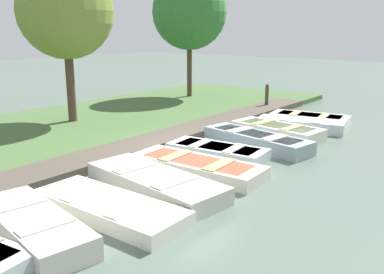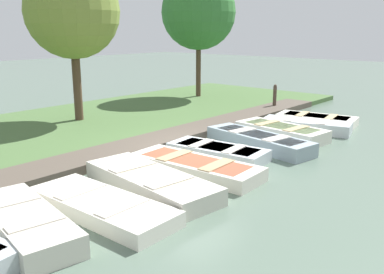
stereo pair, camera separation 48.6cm
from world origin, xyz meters
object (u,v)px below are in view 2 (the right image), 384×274
at_px(rowboat_6, 259,141).
at_px(rowboat_3, 151,182).
at_px(rowboat_4, 195,166).
at_px(rowboat_5, 217,152).
at_px(rowboat_7, 281,131).
at_px(rowboat_9, 316,119).
at_px(rowboat_2, 101,206).
at_px(park_tree_center, 199,13).
at_px(mooring_post_far, 275,98).
at_px(rowboat_1, 25,223).
at_px(rowboat_8, 306,125).
at_px(park_tree_left, 72,12).

bearing_deg(rowboat_6, rowboat_3, -79.48).
distance_m(rowboat_4, rowboat_5, 1.45).
xyz_separation_m(rowboat_7, rowboat_9, (-0.06, 2.79, -0.05)).
height_order(rowboat_2, rowboat_5, rowboat_5).
height_order(rowboat_3, park_tree_center, park_tree_center).
bearing_deg(mooring_post_far, rowboat_7, -57.26).
bearing_deg(rowboat_1, rowboat_3, 97.14).
bearing_deg(rowboat_3, mooring_post_far, 112.15).
relative_size(rowboat_2, rowboat_5, 1.15).
height_order(rowboat_4, park_tree_center, park_tree_center).
xyz_separation_m(rowboat_5, rowboat_6, (0.31, 1.63, 0.05)).
xyz_separation_m(rowboat_1, rowboat_4, (0.13, 4.41, -0.04)).
distance_m(rowboat_8, mooring_post_far, 3.84).
xyz_separation_m(rowboat_4, park_tree_center, (-7.11, 8.65, 4.06)).
relative_size(rowboat_7, park_tree_center, 0.52).
distance_m(rowboat_5, rowboat_6, 1.66).
xyz_separation_m(rowboat_2, rowboat_8, (-0.14, 8.98, 0.04)).
height_order(rowboat_1, park_tree_left, park_tree_left).
distance_m(rowboat_3, park_tree_left, 8.33).
distance_m(rowboat_1, rowboat_8, 10.39).
bearing_deg(rowboat_3, park_tree_left, 163.85).
bearing_deg(park_tree_center, rowboat_6, -38.52).
xyz_separation_m(rowboat_1, mooring_post_far, (-2.62, 13.00, 0.37)).
relative_size(rowboat_6, rowboat_9, 1.21).
xyz_separation_m(rowboat_5, rowboat_9, (0.15, 5.93, -0.01)).
relative_size(rowboat_2, park_tree_left, 0.58).
bearing_deg(rowboat_7, rowboat_6, -80.03).
relative_size(rowboat_2, rowboat_6, 0.91).
xyz_separation_m(rowboat_4, rowboat_9, (-0.21, 7.34, -0.01)).
height_order(rowboat_6, park_tree_center, park_tree_center).
height_order(rowboat_4, rowboat_8, rowboat_8).
xyz_separation_m(rowboat_7, park_tree_center, (-6.96, 4.10, 4.02)).
bearing_deg(rowboat_9, rowboat_7, -98.22).
bearing_deg(rowboat_3, rowboat_4, 97.38).
bearing_deg(rowboat_3, park_tree_center, 131.91).
xyz_separation_m(rowboat_6, rowboat_8, (0.10, 2.94, -0.02)).
relative_size(rowboat_8, park_tree_left, 0.55).
relative_size(rowboat_6, park_tree_left, 0.64).
bearing_deg(rowboat_7, rowboat_5, -87.37).
relative_size(rowboat_7, park_tree_left, 0.54).
relative_size(rowboat_2, rowboat_3, 0.91).
distance_m(rowboat_4, rowboat_7, 4.55).
xyz_separation_m(rowboat_3, park_tree_left, (-6.79, 2.89, 3.85)).
height_order(rowboat_3, rowboat_5, rowboat_3).
height_order(rowboat_9, mooring_post_far, mooring_post_far).
distance_m(rowboat_2, park_tree_center, 14.33).
height_order(rowboat_2, rowboat_7, rowboat_7).
xyz_separation_m(rowboat_3, mooring_post_far, (-2.76, 10.11, 0.38)).
xyz_separation_m(rowboat_4, rowboat_7, (-0.15, 4.55, 0.04)).
bearing_deg(rowboat_5, rowboat_6, 73.14).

